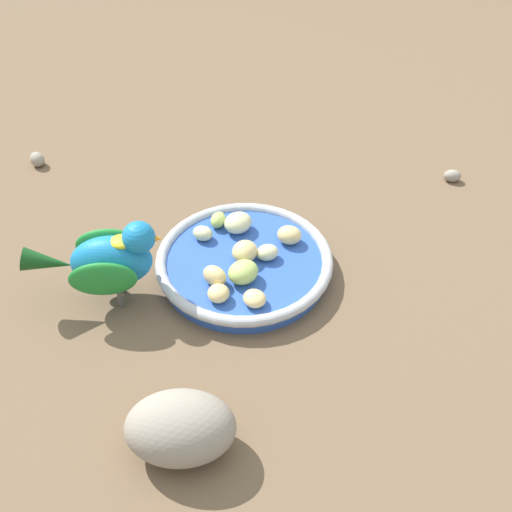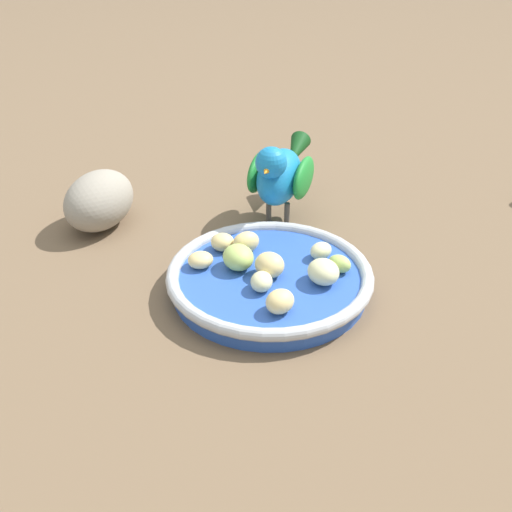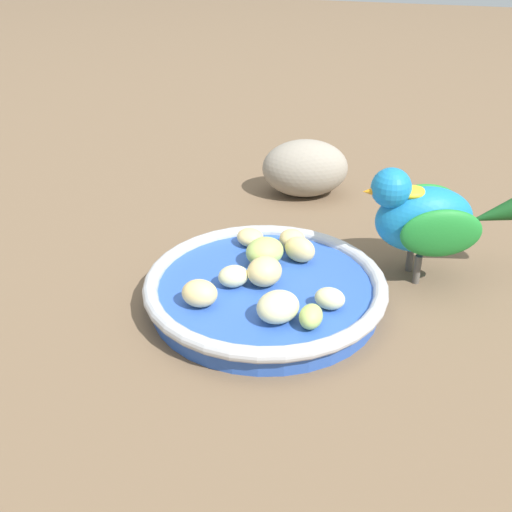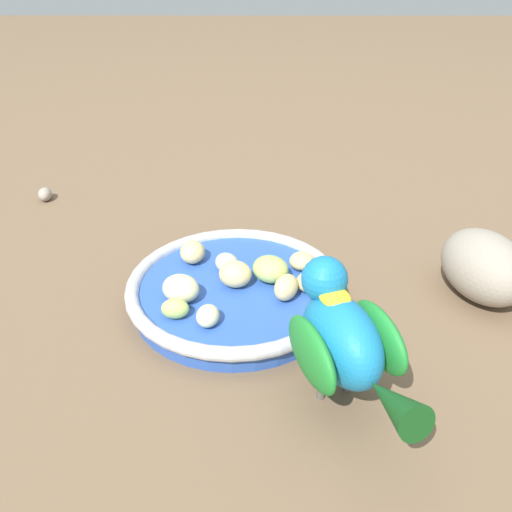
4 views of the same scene
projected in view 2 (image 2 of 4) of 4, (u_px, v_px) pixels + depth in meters
The scene contains 14 objects.
ground_plane at pixel (245, 290), 0.80m from camera, with size 4.00×4.00×0.00m, color brown.
feeding_bowl at pixel (270, 280), 0.79m from camera, with size 0.23×0.23×0.03m.
apple_piece_0 at pixel (270, 265), 0.78m from camera, with size 0.03×0.03×0.03m, color #E5C67F.
apple_piece_1 at pixel (321, 251), 0.81m from camera, with size 0.03×0.02×0.02m, color beige.
apple_piece_2 at pixel (340, 264), 0.79m from camera, with size 0.03×0.02×0.02m, color #B2CC66.
apple_piece_3 at pixel (323, 272), 0.77m from camera, with size 0.04×0.03×0.03m, color beige.
apple_piece_4 at pixel (246, 242), 0.82m from camera, with size 0.03×0.02×0.03m, color #E5C67F.
apple_piece_5 at pixel (200, 260), 0.80m from camera, with size 0.03×0.03×0.02m, color #E5C67F.
apple_piece_6 at pixel (238, 257), 0.79m from camera, with size 0.04×0.03×0.03m, color #B2CC66.
apple_piece_7 at pixel (262, 282), 0.76m from camera, with size 0.03×0.02×0.02m, color beige.
apple_piece_8 at pixel (222, 242), 0.83m from camera, with size 0.03×0.03×0.02m, color #E5C67F.
apple_piece_9 at pixel (280, 301), 0.72m from camera, with size 0.03×0.03×0.02m, color #E5C67F.
parrot at pixel (280, 173), 0.91m from camera, with size 0.17×0.10×0.12m.
rock_large at pixel (98, 201), 0.91m from camera, with size 0.11×0.08×0.07m, color gray.
Camera 2 is at (0.51, 0.42, 0.45)m, focal length 50.12 mm.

